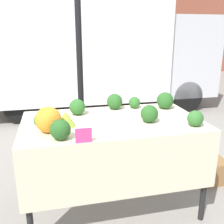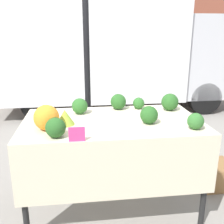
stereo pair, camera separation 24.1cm
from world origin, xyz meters
The scene contains 17 objects.
ground_plane centered at (0.00, 0.00, 0.00)m, with size 40.00×40.00×0.00m, color gray.
building_facade centered at (0.00, 8.60, 2.88)m, with size 16.00×0.60×5.76m.
tent_pole centered at (-0.19, 0.82, 1.26)m, with size 0.07×0.07×2.53m.
parked_truck centered at (0.38, 3.68, 1.44)m, with size 5.09×1.92×2.72m.
market_table centered at (0.00, -0.07, 0.79)m, with size 1.65×0.95×0.91m.
orange_cauliflower centered at (-0.57, -0.18, 1.01)m, with size 0.21×0.21×0.21m.
romanesco_head centered at (-0.43, -0.06, 0.98)m, with size 0.17×0.17×0.13m.
broccoli_head_0 centered at (0.11, 0.36, 0.99)m, with size 0.16×0.16×0.16m.
broccoli_head_1 centered at (0.32, -0.13, 0.99)m, with size 0.16×0.16×0.16m.
broccoli_head_2 centered at (0.64, 0.25, 1.00)m, with size 0.18×0.18×0.18m.
broccoli_head_3 centered at (-0.48, -0.36, 0.99)m, with size 0.16×0.16×0.16m.
broccoli_head_4 centered at (0.67, -0.32, 0.98)m, with size 0.14×0.14×0.14m.
broccoli_head_5 centered at (-0.64, -0.03, 0.96)m, with size 0.11×0.11×0.11m.
broccoli_head_6 centered at (0.33, 0.35, 0.97)m, with size 0.12×0.12×0.12m.
broccoli_head_7 centered at (-0.29, 0.24, 0.99)m, with size 0.16×0.16×0.16m.
price_sign centered at (-0.32, -0.46, 0.97)m, with size 0.12×0.01×0.11m.
produce_crate centered at (1.21, 0.21, 0.13)m, with size 0.39×0.38×0.27m.
Camera 1 is at (-0.52, -2.25, 1.69)m, focal length 42.00 mm.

